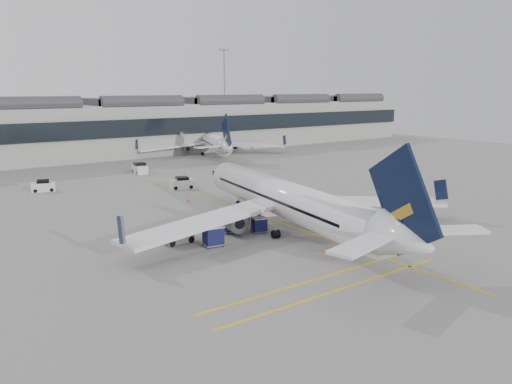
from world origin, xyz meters
TOP-DOWN VIEW (x-y plane):
  - ground at (0.00, 0.00)m, footprint 220.00×220.00m
  - terminal at (0.00, 71.93)m, footprint 200.00×20.45m
  - light_masts at (-1.67, 86.00)m, footprint 113.00×0.60m
  - apron_markings at (10.00, 10.00)m, footprint 0.25×60.00m
  - airliner_main at (8.84, 1.83)m, footprint 36.32×39.98m
  - airliner_far at (34.29, 59.51)m, footprint 31.89×35.35m
  - belt_loader at (10.64, 8.10)m, footprint 4.28×1.93m
  - baggage_cart_a at (5.86, 2.92)m, footprint 1.77×1.59m
  - baggage_cart_b at (4.78, 6.87)m, footprint 2.12×1.90m
  - baggage_cart_c at (3.54, 4.79)m, footprint 1.74×1.45m
  - baggage_cart_d at (-0.27, 1.87)m, footprint 2.06×1.79m
  - ramp_agent_a at (2.71, 6.80)m, footprint 0.73×0.76m
  - ramp_agent_b at (6.27, 5.69)m, footprint 1.13×0.98m
  - pushback_tug at (-2.52, 4.76)m, footprint 2.85×1.84m
  - safety_cone_nose at (6.84, 19.87)m, footprint 0.34×0.34m
  - safety_cone_engine at (12.10, 3.88)m, footprint 0.33×0.33m
  - service_van_left at (-6.73, 38.05)m, footprint 3.54×2.38m
  - service_van_mid at (10.74, 44.43)m, footprint 2.25×3.86m
  - service_van_right at (10.35, 28.15)m, footprint 3.75×2.50m

SIDE VIEW (x-z plane):
  - ground at x=0.00m, z-range 0.00..0.00m
  - apron_markings at x=10.00m, z-range 0.00..0.01m
  - safety_cone_engine at x=12.10m, z-range 0.00..0.46m
  - safety_cone_nose at x=6.84m, z-range 0.00..0.47m
  - belt_loader at x=10.64m, z-range -0.35..1.35m
  - pushback_tug at x=-2.52m, z-range -0.09..1.47m
  - service_van_left at x=-6.73m, z-range -0.09..1.57m
  - service_van_right at x=10.35m, z-range -0.09..1.67m
  - service_van_mid at x=10.74m, z-range -0.10..1.79m
  - baggage_cart_a at x=5.86m, z-range 0.06..1.64m
  - ramp_agent_a at x=2.71m, z-range 0.00..1.75m
  - baggage_cart_c at x=3.54m, z-range 0.06..1.88m
  - ramp_agent_b at x=6.27m, z-range 0.00..1.98m
  - baggage_cart_b at x=4.78m, z-range 0.07..1.97m
  - baggage_cart_d at x=-0.27m, z-range 0.07..2.01m
  - airliner_far at x=34.29m, z-range -2.02..7.78m
  - airliner_main at x=8.84m, z-range -2.20..8.48m
  - terminal at x=0.00m, z-range -0.06..12.34m
  - light_masts at x=-1.67m, z-range 1.77..27.22m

